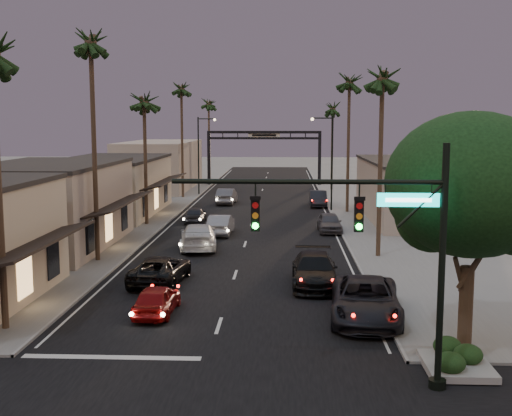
# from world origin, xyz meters

# --- Properties ---
(ground) EXTENTS (200.00, 200.00, 0.00)m
(ground) POSITION_xyz_m (0.00, 40.00, 0.00)
(ground) COLOR slate
(ground) RESTS_ON ground
(road) EXTENTS (14.00, 120.00, 0.02)m
(road) POSITION_xyz_m (0.00, 45.00, 0.00)
(road) COLOR black
(road) RESTS_ON ground
(sidewalk_left) EXTENTS (5.00, 92.00, 0.12)m
(sidewalk_left) POSITION_xyz_m (-9.50, 52.00, 0.06)
(sidewalk_left) COLOR slate
(sidewalk_left) RESTS_ON ground
(sidewalk_right) EXTENTS (5.00, 92.00, 0.12)m
(sidewalk_right) POSITION_xyz_m (9.50, 52.00, 0.06)
(sidewalk_right) COLOR slate
(sidewalk_right) RESTS_ON ground
(storefront_mid) EXTENTS (8.00, 14.00, 5.50)m
(storefront_mid) POSITION_xyz_m (-13.00, 26.00, 2.75)
(storefront_mid) COLOR gray
(storefront_mid) RESTS_ON ground
(storefront_far) EXTENTS (8.00, 16.00, 5.00)m
(storefront_far) POSITION_xyz_m (-13.00, 42.00, 2.50)
(storefront_far) COLOR #C5B696
(storefront_far) RESTS_ON ground
(storefront_dist) EXTENTS (8.00, 20.00, 6.00)m
(storefront_dist) POSITION_xyz_m (-13.00, 65.00, 3.00)
(storefront_dist) COLOR gray
(storefront_dist) RESTS_ON ground
(building_right) EXTENTS (8.00, 18.00, 5.00)m
(building_right) POSITION_xyz_m (14.00, 40.00, 2.50)
(building_right) COLOR gray
(building_right) RESTS_ON ground
(traffic_signal) EXTENTS (8.51, 0.22, 7.80)m
(traffic_signal) POSITION_xyz_m (5.69, 4.00, 5.08)
(traffic_signal) COLOR black
(traffic_signal) RESTS_ON ground
(corner_tree) EXTENTS (6.20, 6.20, 8.80)m
(corner_tree) POSITION_xyz_m (9.48, 7.45, 5.98)
(corner_tree) COLOR #38281C
(corner_tree) RESTS_ON ground
(planter) EXTENTS (2.20, 2.60, 0.24)m
(planter) POSITION_xyz_m (8.60, 5.50, 0.00)
(planter) COLOR gray
(planter) RESTS_ON ground
(arch) EXTENTS (15.20, 0.40, 7.27)m
(arch) POSITION_xyz_m (0.00, 70.00, 5.53)
(arch) COLOR black
(arch) RESTS_ON ground
(streetlight_right) EXTENTS (2.13, 0.30, 9.00)m
(streetlight_right) POSITION_xyz_m (6.92, 45.00, 5.33)
(streetlight_right) COLOR black
(streetlight_right) RESTS_ON ground
(streetlight_left) EXTENTS (2.13, 0.30, 9.00)m
(streetlight_left) POSITION_xyz_m (-6.92, 58.00, 5.33)
(streetlight_left) COLOR black
(streetlight_left) RESTS_ON ground
(palm_lb) EXTENTS (3.20, 3.20, 15.20)m
(palm_lb) POSITION_xyz_m (-8.60, 22.00, 13.39)
(palm_lb) COLOR #38281C
(palm_lb) RESTS_ON ground
(palm_lc) EXTENTS (3.20, 3.20, 12.20)m
(palm_lc) POSITION_xyz_m (-8.60, 36.00, 10.47)
(palm_lc) COLOR #38281C
(palm_lc) RESTS_ON ground
(palm_ld) EXTENTS (3.20, 3.20, 14.20)m
(palm_ld) POSITION_xyz_m (-8.60, 55.00, 12.42)
(palm_ld) COLOR #38281C
(palm_ld) RESTS_ON ground
(palm_ra) EXTENTS (3.20, 3.20, 13.20)m
(palm_ra) POSITION_xyz_m (8.60, 24.00, 11.44)
(palm_ra) COLOR #38281C
(palm_ra) RESTS_ON ground
(palm_rb) EXTENTS (3.20, 3.20, 14.20)m
(palm_rb) POSITION_xyz_m (8.60, 44.00, 12.42)
(palm_rb) COLOR #38281C
(palm_rb) RESTS_ON ground
(palm_rc) EXTENTS (3.20, 3.20, 12.20)m
(palm_rc) POSITION_xyz_m (8.60, 64.00, 10.47)
(palm_rc) COLOR #38281C
(palm_rc) RESTS_ON ground
(palm_far) EXTENTS (3.20, 3.20, 13.20)m
(palm_far) POSITION_xyz_m (-8.30, 78.00, 11.44)
(palm_far) COLOR #38281C
(palm_far) RESTS_ON ground
(oncoming_red) EXTENTS (1.72, 3.99, 1.34)m
(oncoming_red) POSITION_xyz_m (-2.89, 11.49, 0.67)
(oncoming_red) COLOR maroon
(oncoming_red) RESTS_ON ground
(oncoming_pickup) EXTENTS (2.86, 5.43, 1.46)m
(oncoming_pickup) POSITION_xyz_m (-3.78, 16.99, 0.73)
(oncoming_pickup) COLOR black
(oncoming_pickup) RESTS_ON ground
(oncoming_silver) EXTENTS (1.75, 4.68, 1.53)m
(oncoming_silver) POSITION_xyz_m (-2.06, 31.79, 0.76)
(oncoming_silver) COLOR gray
(oncoming_silver) RESTS_ON ground
(oncoming_white) EXTENTS (3.06, 6.09, 1.70)m
(oncoming_white) POSITION_xyz_m (-3.02, 26.29, 0.85)
(oncoming_white) COLOR silver
(oncoming_white) RESTS_ON ground
(oncoming_dgrey) EXTENTS (1.78, 4.14, 1.39)m
(oncoming_dgrey) POSITION_xyz_m (-4.74, 37.29, 0.70)
(oncoming_dgrey) COLOR black
(oncoming_dgrey) RESTS_ON ground
(oncoming_grey_far) EXTENTS (1.90, 4.96, 1.61)m
(oncoming_grey_far) POSITION_xyz_m (-3.26, 50.07, 0.81)
(oncoming_grey_far) COLOR #55555A
(oncoming_grey_far) RESTS_ON ground
(curbside_near) EXTENTS (3.44, 6.50, 1.74)m
(curbside_near) POSITION_xyz_m (6.20, 11.10, 0.87)
(curbside_near) COLOR black
(curbside_near) RESTS_ON ground
(curbside_black) EXTENTS (2.38, 5.72, 1.65)m
(curbside_black) POSITION_xyz_m (4.28, 16.77, 0.83)
(curbside_black) COLOR black
(curbside_black) RESTS_ON ground
(curbside_grey) EXTENTS (1.86, 4.38, 1.48)m
(curbside_grey) POSITION_xyz_m (6.20, 33.29, 0.74)
(curbside_grey) COLOR #434347
(curbside_grey) RESTS_ON ground
(curbside_far) EXTENTS (1.71, 4.78, 1.57)m
(curbside_far) POSITION_xyz_m (6.14, 48.57, 0.78)
(curbside_far) COLOR black
(curbside_far) RESTS_ON ground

